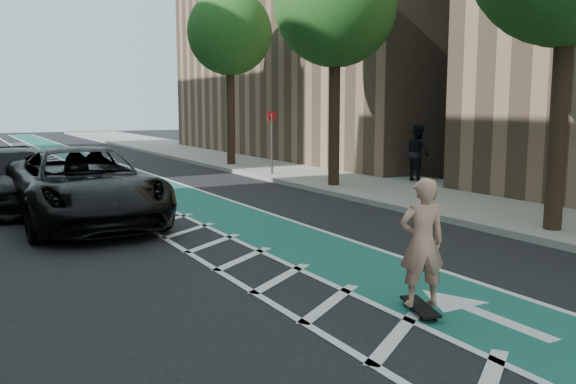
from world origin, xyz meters
TOP-DOWN VIEW (x-y plane):
  - ground at (0.00, 0.00)m, footprint 120.00×120.00m
  - bike_lane at (3.00, 10.00)m, footprint 2.00×90.00m
  - buffer_strip at (1.50, 10.00)m, footprint 1.40×90.00m
  - sidewalk_right at (9.50, 10.00)m, footprint 5.00×90.00m
  - curb_right at (7.05, 10.00)m, footprint 0.12×90.00m
  - tree_r_c at (7.90, 8.00)m, footprint 4.20×4.20m
  - tree_r_d at (7.90, 16.00)m, footprint 4.20×4.20m
  - sign_post at (7.60, 12.00)m, footprint 0.35×0.08m
  - skateboard at (2.30, -2.30)m, footprint 0.52×0.89m
  - skateboarder at (2.30, -2.30)m, footprint 0.70×0.58m
  - suv_near at (-0.30, 6.28)m, footprint 3.02×6.30m
  - suv_far at (-1.49, 9.24)m, footprint 2.66×5.50m
  - pedestrian at (10.96, 7.77)m, footprint 0.79×0.98m

SIDE VIEW (x-z plane):
  - ground at x=0.00m, z-range 0.00..0.00m
  - buffer_strip at x=1.50m, z-range 0.00..0.01m
  - bike_lane at x=3.00m, z-range 0.00..0.01m
  - sidewalk_right at x=9.50m, z-range 0.00..0.15m
  - curb_right at x=7.05m, z-range 0.00..0.16m
  - skateboard at x=2.30m, z-range 0.04..0.15m
  - suv_far at x=-1.49m, z-range 0.00..1.54m
  - suv_near at x=-0.30m, z-range 0.00..1.73m
  - skateboarder at x=2.30m, z-range 0.12..1.78m
  - pedestrian at x=10.96m, z-range 0.15..2.07m
  - sign_post at x=7.60m, z-range 0.11..2.59m
  - tree_r_c at x=7.90m, z-range 1.82..9.72m
  - tree_r_d at x=7.90m, z-range 1.82..9.72m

